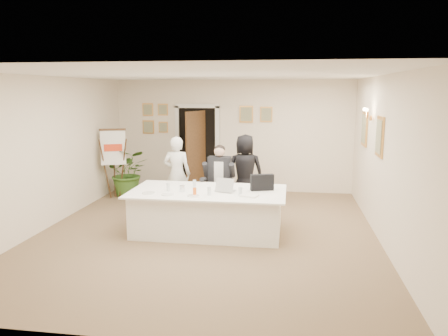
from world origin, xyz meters
TOP-DOWN VIEW (x-y plane):
  - floor at (0.00, 0.00)m, footprint 7.00×7.00m
  - ceiling at (0.00, 0.00)m, footprint 6.00×7.00m
  - wall_back at (0.00, 3.50)m, footprint 6.00×0.10m
  - wall_front at (0.00, -3.50)m, footprint 6.00×0.10m
  - wall_left at (-3.00, 0.00)m, footprint 0.10×7.00m
  - wall_right at (3.00, 0.00)m, footprint 0.10×7.00m
  - doorway at (-0.88, 3.32)m, footprint 1.14×0.86m
  - pictures_back_wall at (-0.80, 3.47)m, footprint 3.40×0.06m
  - pictures_right_wall at (2.97, 1.20)m, footprint 0.06×2.20m
  - wall_sconce at (2.90, 1.20)m, footprint 0.20×0.30m
  - conference_table at (0.02, 0.02)m, footprint 2.76×1.47m
  - seated_man at (0.04, 1.18)m, footprint 0.65×0.69m
  - flip_chart at (-2.64, 2.18)m, footprint 0.59×0.46m
  - standing_man at (-0.90, 1.37)m, footprint 0.59×0.39m
  - standing_woman at (0.50, 1.80)m, footprint 0.83×0.58m
  - potted_palm at (-2.42, 2.50)m, footprint 1.17×1.05m
  - laptop at (0.34, 0.03)m, footprint 0.42×0.43m
  - laptop_bag at (0.97, 0.19)m, footprint 0.43×0.24m
  - paper_stack at (0.79, -0.29)m, footprint 0.33×0.27m
  - plate_left at (-0.96, -0.33)m, footprint 0.26×0.26m
  - plate_mid at (-0.60, -0.39)m, footprint 0.25×0.25m
  - plate_near at (-0.15, -0.42)m, footprint 0.26×0.26m
  - glass_a at (-0.67, -0.10)m, footprint 0.07×0.07m
  - glass_b at (0.11, -0.31)m, footprint 0.07×0.07m
  - glass_c at (0.63, -0.24)m, footprint 0.08×0.08m
  - glass_d at (-0.27, 0.25)m, footprint 0.08×0.08m
  - oj_glass at (-0.14, -0.35)m, footprint 0.07×0.07m
  - steel_jug at (-0.41, -0.11)m, footprint 0.11×0.11m

SIDE VIEW (x-z plane):
  - floor at x=0.00m, z-range 0.00..0.00m
  - conference_table at x=0.02m, z-range 0.01..0.78m
  - potted_palm at x=-2.42m, z-range 0.00..1.15m
  - seated_man at x=0.04m, z-range 0.00..1.47m
  - flip_chart at x=-2.64m, z-range -0.06..1.57m
  - plate_left at x=-0.96m, z-range 0.78..0.79m
  - plate_mid at x=-0.60m, z-range 0.78..0.79m
  - plate_near at x=-0.15m, z-range 0.78..0.79m
  - paper_stack at x=0.79m, z-range 0.78..0.80m
  - standing_man at x=-0.90m, z-range 0.00..1.59m
  - standing_woman at x=0.50m, z-range 0.00..1.62m
  - steel_jug at x=-0.41m, z-range 0.78..0.89m
  - oj_glass at x=-0.14m, z-range 0.78..0.91m
  - glass_a at x=-0.67m, z-range 0.77..0.92m
  - glass_b at x=0.11m, z-range 0.77..0.92m
  - glass_c at x=0.63m, z-range 0.77..0.92m
  - glass_d at x=-0.27m, z-range 0.77..0.92m
  - laptop at x=0.34m, z-range 0.78..1.05m
  - laptop_bag at x=0.97m, z-range 0.77..1.06m
  - doorway at x=-0.88m, z-range -0.06..2.14m
  - wall_back at x=0.00m, z-range 0.00..2.80m
  - wall_front at x=0.00m, z-range 0.00..2.80m
  - wall_left at x=-3.00m, z-range 0.00..2.80m
  - wall_right at x=3.00m, z-range 0.00..2.80m
  - pictures_right_wall at x=2.97m, z-range 1.35..2.15m
  - pictures_back_wall at x=-0.80m, z-range 1.45..2.25m
  - wall_sconce at x=2.90m, z-range 1.98..2.22m
  - ceiling at x=0.00m, z-range 2.79..2.81m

